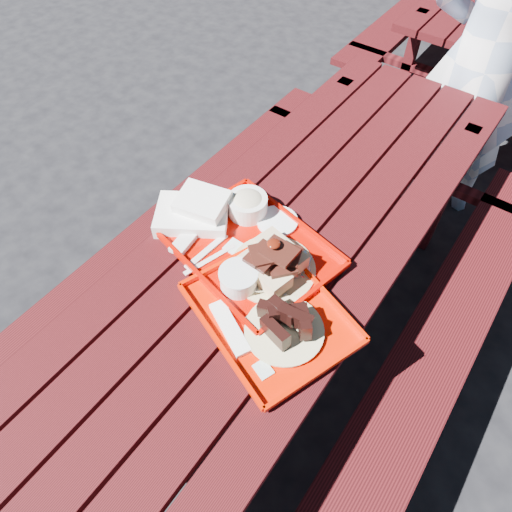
# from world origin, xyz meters

# --- Properties ---
(ground) EXTENTS (60.00, 60.00, 0.00)m
(ground) POSITION_xyz_m (0.00, 0.00, 0.00)
(ground) COLOR black
(ground) RESTS_ON ground
(picnic_table_near) EXTENTS (1.41, 2.40, 0.75)m
(picnic_table_near) POSITION_xyz_m (-0.00, 0.00, 0.56)
(picnic_table_near) COLOR #3F0C0F
(picnic_table_near) RESTS_ON ground
(near_tray) EXTENTS (0.58, 0.49, 0.16)m
(near_tray) POSITION_xyz_m (-0.05, -0.08, 0.79)
(near_tray) COLOR #B60A00
(near_tray) RESTS_ON picnic_table_near
(far_tray) EXTENTS (0.55, 0.49, 0.08)m
(far_tray) POSITION_xyz_m (0.12, -0.27, 0.77)
(far_tray) COLOR red
(far_tray) RESTS_ON picnic_table_near
(white_cloth) EXTENTS (0.29, 0.28, 0.10)m
(white_cloth) POSITION_xyz_m (-0.29, -0.10, 0.79)
(white_cloth) COLOR white
(white_cloth) RESTS_ON picnic_table_near
(person) EXTENTS (0.71, 0.58, 1.67)m
(person) POSITION_xyz_m (0.18, 1.35, 0.84)
(person) COLOR #A3BBDC
(person) RESTS_ON ground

